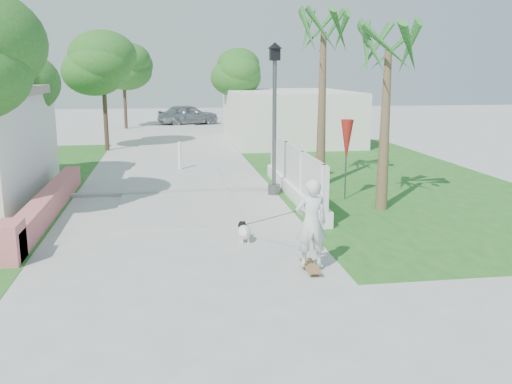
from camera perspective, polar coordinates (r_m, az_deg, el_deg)
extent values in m
plane|color=#B7B7B2|center=(11.59, -7.40, -6.47)|extent=(90.00, 90.00, 0.00)
cube|color=#B7B7B2|center=(31.20, -8.42, 5.33)|extent=(3.20, 36.00, 0.06)
cube|color=#999993|center=(17.37, -7.95, -0.02)|extent=(6.50, 0.25, 0.10)
cube|color=#225F1E|center=(20.63, 11.77, 1.65)|extent=(8.00, 20.00, 0.01)
cube|color=#D16C6B|center=(15.67, -19.99, -1.04)|extent=(0.45, 8.00, 0.60)
cube|color=#D16C6B|center=(12.06, -23.40, -4.66)|extent=(0.45, 0.80, 0.80)
cube|color=white|center=(16.75, 3.80, 0.15)|extent=(0.35, 7.00, 0.40)
cube|color=white|center=(16.61, 3.84, 2.68)|extent=(0.10, 7.00, 1.10)
cube|color=white|center=(13.60, 6.76, -0.37)|extent=(0.14, 0.14, 1.50)
cube|color=white|center=(15.69, 4.62, 1.36)|extent=(0.14, 0.14, 1.50)
cube|color=white|center=(17.80, 2.99, 2.68)|extent=(0.14, 0.14, 1.50)
cube|color=white|center=(19.74, 1.80, 3.63)|extent=(0.14, 0.14, 1.50)
cube|color=silver|center=(29.74, 3.28, 7.57)|extent=(6.00, 8.00, 2.60)
cylinder|color=#59595E|center=(17.14, 1.80, 0.28)|extent=(0.36, 0.36, 0.30)
cylinder|color=#59595E|center=(16.86, 1.85, 6.44)|extent=(0.12, 0.12, 4.00)
cube|color=black|center=(16.78, 1.90, 13.59)|extent=(0.28, 0.28, 0.35)
cone|color=black|center=(16.79, 1.90, 14.45)|extent=(0.44, 0.44, 0.18)
cylinder|color=white|center=(21.23, -7.64, 3.45)|extent=(0.12, 0.12, 1.00)
sphere|color=white|center=(21.16, -7.68, 4.84)|extent=(0.14, 0.14, 0.14)
cylinder|color=#59595E|center=(16.49, 8.98, 2.66)|extent=(0.04, 0.04, 2.00)
cone|color=#A82718|center=(16.39, 9.06, 5.08)|extent=(0.36, 0.36, 1.20)
cylinder|color=#4C3826|center=(20.28, -24.03, 5.66)|extent=(0.20, 0.20, 3.50)
ellipsoid|color=#225D1A|center=(19.95, -24.08, 10.91)|extent=(2.72, 2.72, 2.05)
cylinder|color=#4C3826|center=(27.19, -14.85, 8.08)|extent=(0.20, 0.20, 3.85)
ellipsoid|color=#225D1A|center=(27.13, -15.04, 11.55)|extent=(3.40, 3.40, 2.55)
ellipsoid|color=#225D1A|center=(26.91, -14.70, 12.31)|extent=(2.89, 2.89, 2.18)
ellipsoid|color=#225D1A|center=(27.35, -15.51, 13.00)|extent=(2.55, 2.55, 1.90)
cylinder|color=#4C3826|center=(31.23, -2.57, 8.63)|extent=(0.20, 0.20, 3.50)
ellipsoid|color=#225D1A|center=(31.17, -2.60, 11.38)|extent=(3.00, 3.00, 2.25)
ellipsoid|color=#225D1A|center=(30.99, -2.19, 12.02)|extent=(2.55, 2.55, 1.92)
ellipsoid|color=#225D1A|center=(31.35, -3.02, 12.66)|extent=(2.25, 2.25, 1.68)
cylinder|color=#4C3826|center=(37.12, -12.98, 9.17)|extent=(0.20, 0.20, 3.85)
ellipsoid|color=#225D1A|center=(37.07, -13.11, 11.71)|extent=(3.20, 3.20, 2.40)
ellipsoid|color=#225D1A|center=(36.86, -12.84, 12.27)|extent=(2.72, 2.72, 2.05)
ellipsoid|color=#225D1A|center=(37.29, -13.45, 12.77)|extent=(2.40, 2.40, 1.79)
cone|color=brown|center=(18.18, 6.59, 8.05)|extent=(0.32, 0.32, 4.80)
cone|color=brown|center=(15.33, 12.74, 5.95)|extent=(0.32, 0.32, 4.20)
cube|color=olive|center=(10.78, 5.45, -7.36)|extent=(0.24, 0.85, 0.02)
imported|color=silver|center=(10.53, 5.54, -3.08)|extent=(0.60, 0.39, 1.64)
cylinder|color=gray|center=(10.50, 5.44, -8.24)|extent=(0.03, 0.06, 0.06)
cylinder|color=gray|center=(10.54, 6.26, -8.18)|extent=(0.03, 0.06, 0.06)
cylinder|color=gray|center=(11.06, 4.66, -7.15)|extent=(0.03, 0.06, 0.06)
cylinder|color=gray|center=(11.09, 5.44, -7.10)|extent=(0.03, 0.06, 0.06)
ellipsoid|color=silver|center=(12.40, -1.18, -4.03)|extent=(0.32, 0.49, 0.30)
sphere|color=black|center=(12.59, -1.39, -3.36)|extent=(0.19, 0.19, 0.19)
sphere|color=silver|center=(12.68, -1.47, -3.35)|extent=(0.09, 0.09, 0.09)
cone|color=black|center=(12.56, -1.59, -2.98)|extent=(0.06, 0.06, 0.07)
cone|color=black|center=(12.57, -1.19, -2.96)|extent=(0.06, 0.06, 0.07)
cylinder|color=silver|center=(12.54, -1.58, -4.60)|extent=(0.04, 0.04, 0.13)
cylinder|color=silver|center=(12.56, -0.98, -4.56)|extent=(0.04, 0.04, 0.13)
cylinder|color=silver|center=(12.33, -1.38, -4.89)|extent=(0.04, 0.04, 0.13)
cylinder|color=silver|center=(12.35, -0.76, -4.85)|extent=(0.04, 0.04, 0.13)
cylinder|color=silver|center=(12.17, -0.97, -3.97)|extent=(0.03, 0.12, 0.11)
imported|color=#B2B5BB|center=(39.14, -6.80, 7.71)|extent=(4.33, 2.77, 1.37)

